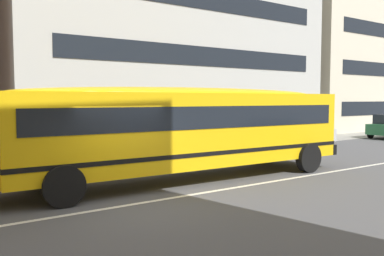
% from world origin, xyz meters
% --- Properties ---
extents(ground_plane, '(400.00, 400.00, 0.00)m').
position_xyz_m(ground_plane, '(0.00, 0.00, 0.00)').
color(ground_plane, '#4C4C4F').
extents(sidewalk_far, '(120.00, 3.00, 0.01)m').
position_xyz_m(sidewalk_far, '(0.00, 8.23, 0.01)').
color(sidewalk_far, gray).
rests_on(sidewalk_far, ground_plane).
extents(lane_centreline, '(110.00, 0.16, 0.01)m').
position_xyz_m(lane_centreline, '(0.00, 0.00, 0.00)').
color(lane_centreline, silver).
rests_on(lane_centreline, ground_plane).
extents(school_bus, '(13.75, 3.52, 3.06)m').
position_xyz_m(school_bus, '(2.68, 1.92, 1.82)').
color(school_bus, yellow).
rests_on(school_bus, ground_plane).
extents(parked_car_silver_by_hydrant, '(3.95, 1.97, 1.64)m').
position_xyz_m(parked_car_silver_by_hydrant, '(13.21, 5.75, 0.84)').
color(parked_car_silver_by_hydrant, '#B7BABF').
rests_on(parked_car_silver_by_hydrant, ground_plane).
extents(apartment_block_far_centre, '(20.73, 9.82, 16.50)m').
position_xyz_m(apartment_block_far_centre, '(9.62, 14.62, 8.25)').
color(apartment_block_far_centre, '#B7B7B2').
rests_on(apartment_block_far_centre, ground_plane).
extents(apartment_block_far_right, '(18.63, 11.19, 13.30)m').
position_xyz_m(apartment_block_far_right, '(30.40, 15.30, 6.65)').
color(apartment_block_far_right, beige).
rests_on(apartment_block_far_right, ground_plane).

